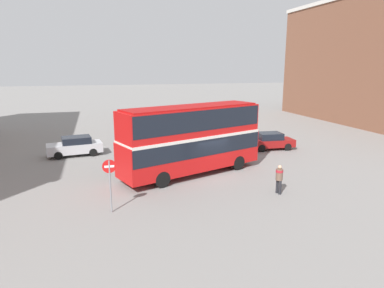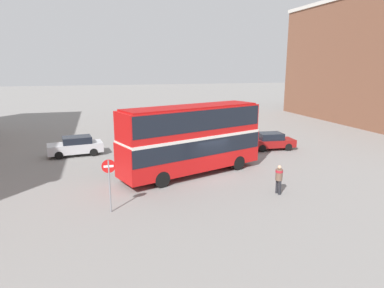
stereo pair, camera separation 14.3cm
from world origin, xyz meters
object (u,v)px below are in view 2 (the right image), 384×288
at_px(double_decker_bus, 192,136).
at_px(parked_car_kerb_near, 76,146).
at_px(no_entry_sign, 109,177).
at_px(parked_car_side_street, 177,137).
at_px(pedestrian_foreground, 279,176).
at_px(parked_car_kerb_far, 271,141).

xyz_separation_m(double_decker_bus, parked_car_kerb_near, (-8.12, 7.59, -1.94)).
bearing_deg(double_decker_bus, no_entry_sign, -158.62).
xyz_separation_m(double_decker_bus, no_entry_sign, (-5.77, -5.07, -0.83)).
relative_size(double_decker_bus, parked_car_side_street, 2.49).
xyz_separation_m(pedestrian_foreground, parked_car_side_street, (-2.82, 14.30, -0.30)).
height_order(parked_car_side_street, no_entry_sign, no_entry_sign).
bearing_deg(pedestrian_foreground, no_entry_sign, -8.52).
distance_m(parked_car_kerb_far, no_entry_sign, 17.88).
distance_m(pedestrian_foreground, parked_car_kerb_near, 17.46).
distance_m(double_decker_bus, pedestrian_foreground, 6.61).
xyz_separation_m(pedestrian_foreground, parked_car_kerb_near, (-12.03, 12.65, -0.26)).
bearing_deg(parked_car_side_street, parked_car_kerb_far, -42.49).
bearing_deg(double_decker_bus, pedestrian_foreground, -72.26).
relative_size(double_decker_bus, pedestrian_foreground, 6.03).
height_order(parked_car_kerb_far, no_entry_sign, no_entry_sign).
bearing_deg(parked_car_kerb_far, no_entry_sign, -140.79).
relative_size(parked_car_side_street, no_entry_sign, 1.51).
xyz_separation_m(parked_car_kerb_near, parked_car_side_street, (9.22, 1.66, -0.04)).
xyz_separation_m(parked_car_kerb_near, no_entry_sign, (2.36, -12.66, 1.11)).
bearing_deg(parked_car_kerb_near, pedestrian_foreground, 125.69).
relative_size(double_decker_bus, parked_car_kerb_far, 2.57).
distance_m(parked_car_kerb_near, parked_car_kerb_far, 17.17).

